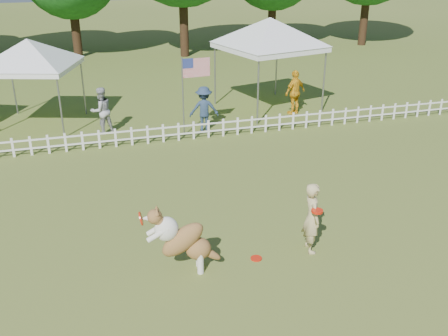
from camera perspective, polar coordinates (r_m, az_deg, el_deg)
name	(u,v)px	position (r m, az deg, el deg)	size (l,w,h in m)	color
ground	(261,254)	(10.26, 4.25, -9.83)	(120.00, 120.00, 0.00)	#415B1C
picket_fence	(186,131)	(16.21, -4.35, 4.23)	(22.00, 0.08, 0.60)	white
handler	(312,218)	(10.15, 10.02, -5.61)	(0.55, 0.36, 1.50)	tan
dog	(184,240)	(9.42, -4.61, -8.16)	(1.34, 0.45, 1.38)	brown
frisbee_on_turf	(256,258)	(10.12, 3.71, -10.26)	(0.23, 0.23, 0.02)	red
canopy_tent_left	(33,84)	(18.52, -20.95, 8.95)	(2.83, 2.83, 2.93)	white
canopy_tent_right	(269,65)	(19.40, 5.12, 11.64)	(3.25, 3.25, 3.36)	white
flag_pole	(183,97)	(16.35, -4.70, 8.04)	(0.99, 0.10, 2.59)	gray
spectator_a	(101,111)	(17.16, -13.84, 6.39)	(0.76, 0.59, 1.56)	#A8A8AE
spectator_b	(204,109)	(16.94, -2.30, 6.77)	(0.99, 0.57, 1.53)	#263852
spectator_c	(295,92)	(18.95, 8.11, 8.56)	(0.97, 0.40, 1.65)	gold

